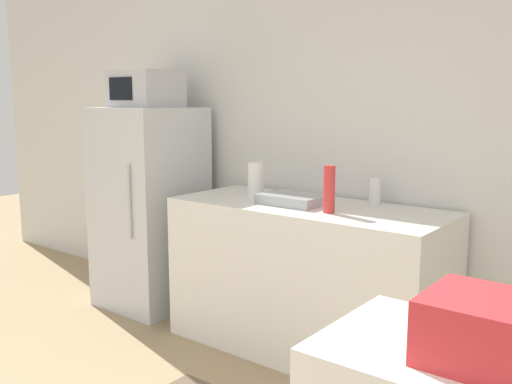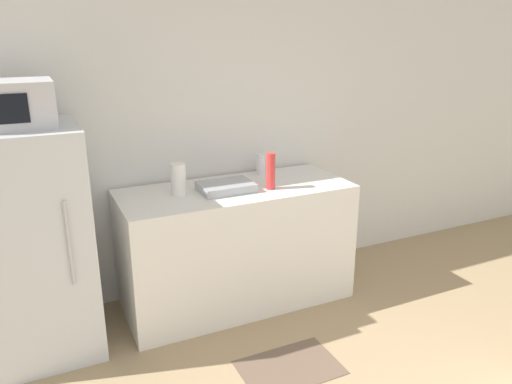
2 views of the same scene
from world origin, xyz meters
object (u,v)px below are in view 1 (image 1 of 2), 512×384
object	(u,v)px
bottle_tall	(329,189)
basket	(495,333)
refrigerator	(150,208)
bottle_short	(375,192)
paper_towel_roll	(256,180)
microwave	(146,89)

from	to	relation	value
bottle_tall	basket	xyz separation A→B (m)	(1.37, -1.72, 0.09)
refrigerator	bottle_tall	xyz separation A→B (m)	(1.61, -0.09, 0.31)
bottle_tall	bottle_short	bearing A→B (deg)	74.76
paper_towel_roll	bottle_short	bearing A→B (deg)	15.91
basket	microwave	bearing A→B (deg)	148.70
refrigerator	bottle_tall	size ratio (longest dim) A/B	5.58
microwave	bottle_tall	xyz separation A→B (m)	(1.62, -0.09, -0.57)
refrigerator	microwave	xyz separation A→B (m)	(-0.00, -0.00, 0.88)
bottle_tall	basket	bearing A→B (deg)	-51.53
refrigerator	microwave	world-z (taller)	microwave
microwave	paper_towel_roll	bearing A→B (deg)	3.76
refrigerator	bottle_short	distance (m)	1.76
microwave	bottle_tall	bearing A→B (deg)	-3.29
microwave	bottle_short	distance (m)	1.85
basket	paper_towel_roll	world-z (taller)	basket
bottle_tall	paper_towel_roll	size ratio (longest dim) A/B	1.18
microwave	basket	world-z (taller)	microwave
bottle_short	basket	bearing A→B (deg)	-58.78
bottle_tall	basket	size ratio (longest dim) A/B	1.09
basket	paper_towel_roll	xyz separation A→B (m)	(-2.01, 1.88, -0.11)
bottle_short	basket	world-z (taller)	basket
bottle_tall	bottle_short	distance (m)	0.39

